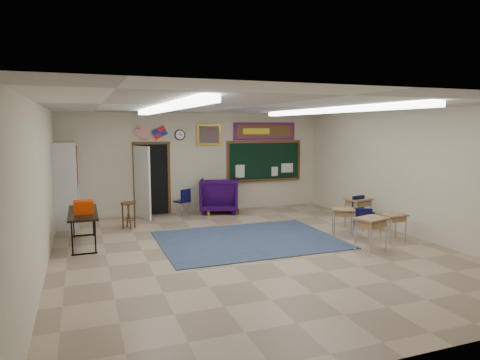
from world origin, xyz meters
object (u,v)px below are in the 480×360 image
object	(u,v)px
student_desk_front_right	(358,211)
wooden_stool	(129,215)
wingback_armchair	(219,195)
student_desk_front_left	(343,220)
folding_table	(84,227)

from	to	relation	value
student_desk_front_right	wooden_stool	size ratio (longest dim) A/B	1.12
wingback_armchair	student_desk_front_left	distance (m)	4.17
student_desk_front_right	folding_table	world-z (taller)	folding_table
folding_table	wooden_stool	xyz separation A→B (m)	(1.09, 1.23, -0.06)
wingback_armchair	folding_table	distance (m)	4.61
wingback_armchair	wooden_stool	bearing A→B (deg)	43.03
wooden_stool	student_desk_front_right	bearing A→B (deg)	-19.22
student_desk_front_left	student_desk_front_right	world-z (taller)	student_desk_front_right
student_desk_front_right	wingback_armchair	bearing A→B (deg)	121.34
student_desk_front_right	folding_table	size ratio (longest dim) A/B	0.42
student_desk_front_left	folding_table	world-z (taller)	folding_table
wingback_armchair	wooden_stool	size ratio (longest dim) A/B	1.70
folding_table	student_desk_front_left	bearing A→B (deg)	-11.92
student_desk_front_right	folding_table	xyz separation A→B (m)	(-6.66, 0.72, -0.02)
student_desk_front_right	wooden_stool	distance (m)	5.90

